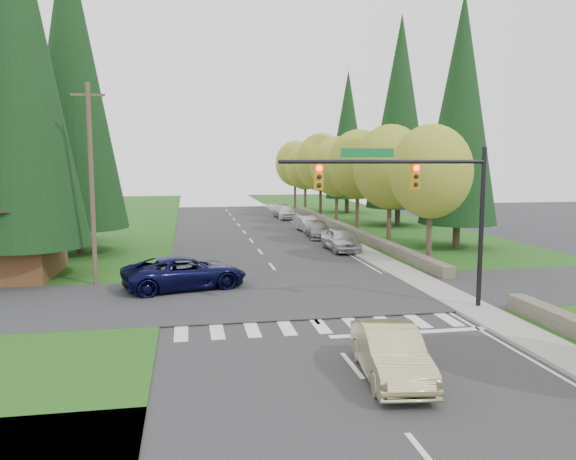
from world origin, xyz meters
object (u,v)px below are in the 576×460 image
object	(u,v)px
parked_car_a	(341,239)
parked_car_c	(308,224)
parked_car_e	(284,211)
parked_car_d	(286,212)
sedan_champagne	(391,353)
suv_navy	(185,272)
parked_car_b	(319,230)

from	to	relation	value
parked_car_a	parked_car_c	size ratio (longest dim) A/B	1.15
parked_car_a	parked_car_e	size ratio (longest dim) A/B	0.99
parked_car_a	parked_car_d	bearing A→B (deg)	88.15
sedan_champagne	parked_car_a	bearing A→B (deg)	84.53
sedan_champagne	suv_navy	bearing A→B (deg)	121.54
suv_navy	parked_car_a	distance (m)	14.66
parked_car_e	parked_car_b	bearing A→B (deg)	-91.48
parked_car_c	parked_car_e	distance (m)	12.26
parked_car_c	parked_car_d	distance (m)	11.07
parked_car_a	parked_car_d	xyz separation A→B (m)	(0.00, 22.00, -0.05)
parked_car_a	parked_car_b	world-z (taller)	parked_car_a
parked_car_d	parked_car_a	bearing A→B (deg)	-87.36
sedan_champagne	parked_car_d	bearing A→B (deg)	90.38
parked_car_e	parked_car_c	bearing A→B (deg)	-91.48
parked_car_b	parked_car_d	size ratio (longest dim) A/B	1.00
parked_car_b	suv_navy	bearing A→B (deg)	-117.99
suv_navy	parked_car_d	xyz separation A→B (m)	(10.65, 32.07, -0.08)
sedan_champagne	suv_navy	world-z (taller)	suv_navy
suv_navy	parked_car_d	bearing A→B (deg)	-33.84
parked_car_d	parked_car_e	distance (m)	1.19
parked_car_d	parked_car_b	bearing A→B (deg)	-87.36
parked_car_b	parked_car_e	bearing A→B (deg)	94.53
sedan_champagne	parked_car_a	xyz separation A→B (m)	(4.80, 22.61, 0.06)
parked_car_a	parked_car_c	xyz separation A→B (m)	(0.00, 10.93, -0.13)
suv_navy	parked_car_d	size ratio (longest dim) A/B	1.35
suv_navy	parked_car_e	xyz separation A→B (m)	(10.65, 33.26, -0.14)
parked_car_b	parked_car_e	distance (m)	16.55
suv_navy	parked_car_a	world-z (taller)	suv_navy
suv_navy	parked_car_b	bearing A→B (deg)	-47.98
sedan_champagne	parked_car_d	distance (m)	44.87
suv_navy	parked_car_c	world-z (taller)	suv_navy
parked_car_a	parked_car_e	world-z (taller)	parked_car_a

